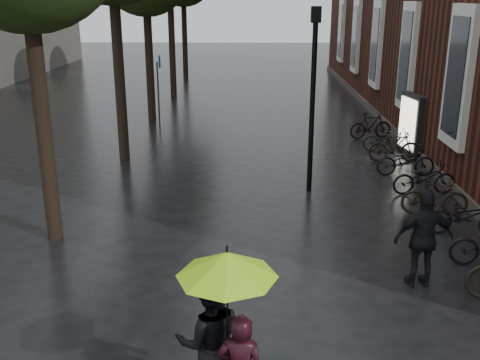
{
  "coord_description": "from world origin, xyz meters",
  "views": [
    {
      "loc": [
        0.13,
        -4.05,
        4.98
      ],
      "look_at": [
        -0.11,
        7.04,
        1.33
      ],
      "focal_mm": 42.0,
      "sensor_mm": 36.0,
      "label": 1
    }
  ],
  "objects_px": {
    "person_black": "(210,341)",
    "ad_lightbox": "(412,125)",
    "pedestrian_walking": "(424,239)",
    "parked_bicycles": "(424,178)",
    "lamp_post": "(313,83)"
  },
  "relations": [
    {
      "from": "person_black",
      "to": "ad_lightbox",
      "type": "height_order",
      "value": "ad_lightbox"
    },
    {
      "from": "pedestrian_walking",
      "to": "lamp_post",
      "type": "relative_size",
      "value": 0.38
    },
    {
      "from": "pedestrian_walking",
      "to": "lamp_post",
      "type": "height_order",
      "value": "lamp_post"
    },
    {
      "from": "parked_bicycles",
      "to": "ad_lightbox",
      "type": "height_order",
      "value": "ad_lightbox"
    },
    {
      "from": "person_black",
      "to": "ad_lightbox",
      "type": "distance_m",
      "value": 13.2
    },
    {
      "from": "pedestrian_walking",
      "to": "ad_lightbox",
      "type": "bearing_deg",
      "value": -110.25
    },
    {
      "from": "parked_bicycles",
      "to": "lamp_post",
      "type": "distance_m",
      "value": 3.83
    },
    {
      "from": "person_black",
      "to": "pedestrian_walking",
      "type": "relative_size",
      "value": 0.99
    },
    {
      "from": "person_black",
      "to": "ad_lightbox",
      "type": "relative_size",
      "value": 0.91
    },
    {
      "from": "parked_bicycles",
      "to": "pedestrian_walking",
      "type": "bearing_deg",
      "value": -106.7
    },
    {
      "from": "person_black",
      "to": "lamp_post",
      "type": "relative_size",
      "value": 0.38
    },
    {
      "from": "person_black",
      "to": "parked_bicycles",
      "type": "height_order",
      "value": "person_black"
    },
    {
      "from": "pedestrian_walking",
      "to": "ad_lightbox",
      "type": "height_order",
      "value": "ad_lightbox"
    },
    {
      "from": "pedestrian_walking",
      "to": "lamp_post",
      "type": "distance_m",
      "value": 5.69
    },
    {
      "from": "ad_lightbox",
      "to": "lamp_post",
      "type": "relative_size",
      "value": 0.42
    }
  ]
}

